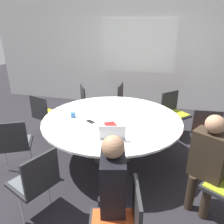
# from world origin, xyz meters

# --- Properties ---
(ground_plane) EXTENTS (16.00, 16.00, 0.00)m
(ground_plane) POSITION_xyz_m (0.00, 0.00, 0.00)
(ground_plane) COLOR black
(wall_back) EXTENTS (8.00, 0.07, 2.70)m
(wall_back) POSITION_xyz_m (0.00, 2.65, 1.35)
(wall_back) COLOR silver
(wall_back) RESTS_ON ground_plane
(conference_table) EXTENTS (2.13, 2.13, 0.72)m
(conference_table) POSITION_xyz_m (0.00, 0.00, 0.64)
(conference_table) COLOR #333333
(conference_table) RESTS_ON ground_plane
(chair_0) EXTENTS (0.52, 0.53, 0.87)m
(chair_0) POSITION_xyz_m (0.51, -1.66, 0.52)
(chair_0) COLOR #262628
(chair_0) RESTS_ON ground_plane
(chair_2) EXTENTS (0.47, 0.45, 0.87)m
(chair_2) POSITION_xyz_m (1.43, 0.18, 0.52)
(chair_2) COLOR #262628
(chair_2) RESTS_ON ground_plane
(chair_3) EXTENTS (0.61, 0.61, 0.87)m
(chair_3) POSITION_xyz_m (0.94, 1.09, 0.52)
(chair_3) COLOR #262628
(chair_3) RESTS_ON ground_plane
(chair_4) EXTENTS (0.42, 0.44, 0.87)m
(chair_4) POSITION_xyz_m (-0.06, 1.44, 0.52)
(chair_4) COLOR #262628
(chair_4) RESTS_ON ground_plane
(chair_5) EXTENTS (0.59, 0.60, 0.87)m
(chair_5) POSITION_xyz_m (-0.82, 1.18, 0.52)
(chair_5) COLOR #262628
(chair_5) RESTS_ON ground_plane
(chair_6) EXTENTS (0.54, 0.53, 0.87)m
(chair_6) POSITION_xyz_m (-1.39, 0.36, 0.52)
(chair_6) COLOR #262628
(chair_6) RESTS_ON ground_plane
(chair_7) EXTENTS (0.58, 0.57, 0.87)m
(chair_7) POSITION_xyz_m (-1.25, -0.71, 0.52)
(chair_7) COLOR #262628
(chair_7) RESTS_ON ground_plane
(chair_8) EXTENTS (0.56, 0.57, 0.87)m
(chair_8) POSITION_xyz_m (-0.50, -1.35, 0.52)
(chair_8) COLOR #262628
(chair_8) RESTS_ON ground_plane
(person_0) EXTENTS (0.32, 0.40, 1.22)m
(person_0) POSITION_xyz_m (0.37, -1.45, 0.72)
(person_0) COLOR black
(person_0) RESTS_ON ground_plane
(person_1) EXTENTS (0.42, 0.37, 1.22)m
(person_1) POSITION_xyz_m (1.29, -0.77, 0.72)
(person_1) COLOR #2D2319
(person_1) RESTS_ON ground_plane
(laptop) EXTENTS (0.37, 0.30, 0.21)m
(laptop) POSITION_xyz_m (0.17, -0.63, 0.78)
(laptop) COLOR silver
(laptop) RESTS_ON conference_table
(spiral_notebook) EXTENTS (0.24, 0.26, 0.02)m
(spiral_notebook) POSITION_xyz_m (0.06, -0.28, 0.73)
(spiral_notebook) COLOR maroon
(spiral_notebook) RESTS_ON conference_table
(coffee_cup) EXTENTS (0.08, 0.08, 0.08)m
(coffee_cup) POSITION_xyz_m (-0.59, -0.13, 0.76)
(coffee_cup) COLOR #33669E
(coffee_cup) RESTS_ON conference_table
(cell_phone) EXTENTS (0.16, 0.13, 0.01)m
(cell_phone) POSITION_xyz_m (-0.28, -0.22, 0.73)
(cell_phone) COLOR black
(cell_phone) RESTS_ON conference_table
(handbag) EXTENTS (0.36, 0.16, 0.28)m
(handbag) POSITION_xyz_m (0.80, 1.45, 0.14)
(handbag) COLOR #513319
(handbag) RESTS_ON ground_plane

